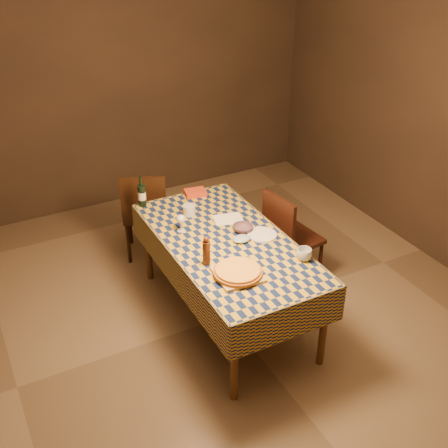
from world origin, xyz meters
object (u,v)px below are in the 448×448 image
Objects in this scene: pizza at (238,271)px; chair_right at (287,234)px; chair_far at (145,210)px; bowl at (243,228)px; white_plate at (262,235)px; dining_table at (227,249)px; cutting_board at (238,274)px; wine_bottle at (142,195)px.

chair_right reaches higher than pizza.
chair_far reaches higher than pizza.
white_plate is (0.11, -0.13, -0.02)m from bowl.
chair_right reaches higher than white_plate.
dining_table is 0.22m from bowl.
bowl reaches higher than white_plate.
chair_far is (-0.11, 1.65, -0.26)m from cutting_board.
wine_bottle is 1.15m from white_plate.
cutting_board is 0.75× the size of pizza.
bowl is 0.69× the size of white_plate.
chair_far is at bearing 93.78° from cutting_board.
bowl is at bearing 21.53° from dining_table.
cutting_board is at bearing -143.38° from chair_right.
pizza is at bearing -79.77° from wine_bottle.
dining_table is at bearing -65.91° from wine_bottle.
pizza is at bearing -143.38° from chair_right.
dining_table is 1.24m from chair_far.
bowl is 1.24m from chair_far.
pizza is 1.11m from chair_right.
bowl is 0.59× the size of wine_bottle.
chair_far reaches higher than cutting_board.
wine_bottle is at bearing 126.27° from white_plate.
white_plate is at bearing -66.37° from chair_far.
wine_bottle reaches higher than dining_table.
chair_far reaches higher than white_plate.
chair_right reaches higher than cutting_board.
chair_far is 1.40m from chair_right.
bowl is 0.61m from chair_right.
bowl is 0.98m from wine_bottle.
dining_table is at bearing -158.47° from bowl.
bowl is 0.18× the size of chair_right.
chair_far is (0.13, 0.33, -0.35)m from wine_bottle.
bowl is (0.19, 0.07, 0.10)m from dining_table.
chair_right is (0.42, 0.25, -0.25)m from white_plate.
wine_bottle is (-0.24, 1.32, 0.09)m from cutting_board.
cutting_board is 1.34m from wine_bottle.
wine_bottle is 1.34m from chair_right.
chair_far is (-0.55, 1.26, -0.25)m from white_plate.
white_plate is 1.39m from chair_far.
chair_far and chair_right have the same top height.
cutting_board reaches higher than white_plate.
pizza is 1.68m from chair_far.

